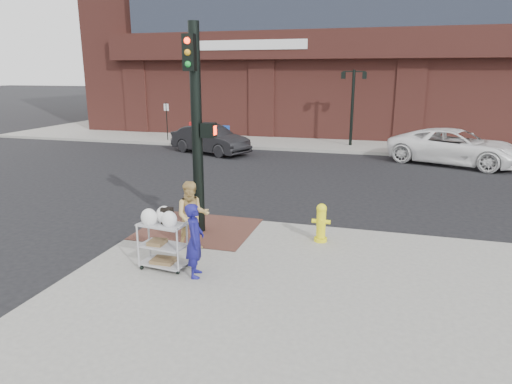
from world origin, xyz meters
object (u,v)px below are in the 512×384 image
(traffic_signal_pole, at_px, (197,124))
(sedan_dark, at_px, (210,139))
(lamp_post, at_px, (353,99))
(minivan_white, at_px, (455,147))
(woman_blue, at_px, (195,240))
(utility_cart, at_px, (163,241))
(pedestrian_tan, at_px, (192,216))
(fire_hydrant, at_px, (321,222))

(traffic_signal_pole, distance_m, sedan_dark, 12.42)
(lamp_post, xyz_separation_m, minivan_white, (4.87, -3.38, -1.83))
(woman_blue, distance_m, utility_cart, 0.80)
(traffic_signal_pole, bearing_deg, utility_cart, -86.37)
(utility_cart, bearing_deg, pedestrian_tan, 82.43)
(utility_cart, bearing_deg, sedan_dark, 107.74)
(pedestrian_tan, xyz_separation_m, fire_hydrant, (2.71, 1.26, -0.31))
(woman_blue, relative_size, pedestrian_tan, 0.94)
(woman_blue, height_order, pedestrian_tan, pedestrian_tan)
(pedestrian_tan, bearing_deg, woman_blue, -89.43)
(lamp_post, xyz_separation_m, utility_cart, (-2.33, -17.50, -1.88))
(utility_cart, bearing_deg, woman_blue, -11.06)
(utility_cart, xyz_separation_m, fire_hydrant, (2.86, 2.41, -0.11))
(lamp_post, distance_m, woman_blue, 17.80)
(pedestrian_tan, bearing_deg, sedan_dark, 84.86)
(woman_blue, relative_size, sedan_dark, 0.34)
(woman_blue, relative_size, utility_cart, 1.15)
(sedan_dark, bearing_deg, minivan_white, -65.78)
(woman_blue, relative_size, fire_hydrant, 1.59)
(traffic_signal_pole, distance_m, utility_cart, 3.10)
(pedestrian_tan, distance_m, minivan_white, 14.77)
(traffic_signal_pole, bearing_deg, lamp_post, 80.76)
(traffic_signal_pole, relative_size, pedestrian_tan, 3.19)
(lamp_post, height_order, pedestrian_tan, lamp_post)
(traffic_signal_pole, distance_m, fire_hydrant, 3.73)
(pedestrian_tan, distance_m, utility_cart, 1.17)
(fire_hydrant, bearing_deg, woman_blue, -129.20)
(minivan_white, bearing_deg, pedestrian_tan, 172.34)
(pedestrian_tan, relative_size, fire_hydrant, 1.69)
(fire_hydrant, bearing_deg, traffic_signal_pole, -177.41)
(woman_blue, height_order, fire_hydrant, woman_blue)
(fire_hydrant, bearing_deg, sedan_dark, 122.62)
(lamp_post, height_order, woman_blue, lamp_post)
(minivan_white, distance_m, fire_hydrant, 12.49)
(traffic_signal_pole, bearing_deg, fire_hydrant, 2.59)
(traffic_signal_pole, xyz_separation_m, minivan_white, (7.35, 11.85, -2.04))
(lamp_post, relative_size, minivan_white, 0.71)
(lamp_post, bearing_deg, utility_cart, -97.59)
(lamp_post, distance_m, traffic_signal_pole, 15.43)
(minivan_white, height_order, utility_cart, minivan_white)
(lamp_post, height_order, sedan_dark, lamp_post)
(traffic_signal_pole, bearing_deg, minivan_white, 58.20)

